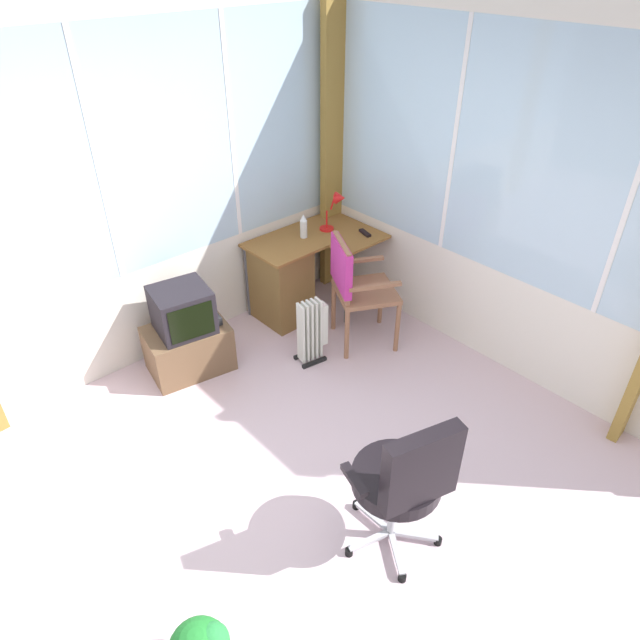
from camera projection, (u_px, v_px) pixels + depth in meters
name	position (u px, v px, depth m)	size (l,w,h in m)	color
ground	(292.00, 508.00, 3.57)	(5.39, 4.97, 0.06)	beige
north_window_panel	(106.00, 208.00, 4.01)	(4.39, 0.07, 2.72)	silver
east_window_panel	(527.00, 208.00, 4.01)	(0.07, 3.97, 2.72)	silver
curtain_corner	(332.00, 155.00, 5.11)	(0.23, 0.07, 2.62)	olive
desk	(285.00, 279.00, 5.09)	(1.12, 0.78, 0.73)	brown
desk_lamp	(337.00, 205.00, 5.04)	(0.24, 0.20, 0.36)	red
tv_remote	(365.00, 233.00, 5.08)	(0.04, 0.15, 0.02)	black
spray_bottle	(304.00, 226.00, 4.97)	(0.06, 0.06, 0.22)	silver
wooden_armchair	(352.00, 280.00, 4.62)	(0.65, 0.65, 0.98)	#946144
office_chair	(406.00, 478.00, 2.97)	(0.63, 0.59, 1.02)	#B7B7BF
tv_on_stand	(187.00, 335.00, 4.49)	(0.71, 0.55, 0.75)	brown
space_heater	(313.00, 330.00, 4.61)	(0.28, 0.21, 0.57)	silver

